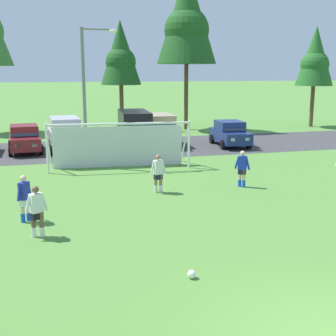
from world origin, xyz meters
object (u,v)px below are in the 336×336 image
object	(u,v)px
player_midfield_center	(158,174)
street_lamp	(88,96)
parked_car_slot_right	(230,133)
parked_car_slot_center_right	(160,130)
soccer_ball	(192,274)
player_winger_left	(37,212)
parked_car_slot_left	(25,138)
parked_car_slot_center_left	(65,134)
player_winger_right	(242,169)
parked_car_slot_center	(135,129)
player_defender_far	(25,199)
soccer_goal	(119,144)

from	to	relation	value
player_midfield_center	street_lamp	bearing A→B (deg)	110.70
player_midfield_center	parked_car_slot_right	world-z (taller)	parked_car_slot_right
street_lamp	parked_car_slot_center_right	bearing A→B (deg)	47.38
soccer_ball	player_winger_left	distance (m)	5.53
parked_car_slot_left	parked_car_slot_center_left	world-z (taller)	parked_car_slot_center_left
player_winger_right	street_lamp	size ratio (longest dim) A/B	0.22
parked_car_slot_right	player_midfield_center	bearing A→B (deg)	-125.87
player_winger_left	parked_car_slot_center_right	world-z (taller)	parked_car_slot_center_right
parked_car_slot_left	street_lamp	xyz separation A→B (m)	(3.62, -5.50, 2.91)
parked_car_slot_left	parked_car_slot_center	xyz separation A→B (m)	(6.99, -0.79, 0.47)
parked_car_slot_left	parked_car_slot_center	size ratio (longest dim) A/B	0.88
player_defender_far	parked_car_slot_left	xyz separation A→B (m)	(-0.64, 14.20, 0.05)
soccer_ball	parked_car_slot_center_right	size ratio (longest dim) A/B	0.05
player_defender_far	player_winger_left	xyz separation A→B (m)	(0.43, -1.62, 0.00)
player_defender_far	parked_car_slot_center_right	distance (m)	16.76
parked_car_slot_center_left	parked_car_slot_right	xyz separation A→B (m)	(11.08, -0.86, -0.24)
player_midfield_center	player_defender_far	world-z (taller)	same
player_winger_right	parked_car_slot_center_left	size ratio (longest dim) A/B	0.35
parked_car_slot_left	parked_car_slot_center_right	bearing A→B (deg)	2.11
player_defender_far	parked_car_slot_right	xyz separation A→B (m)	(12.97, 13.13, 0.05)
soccer_goal	player_winger_right	distance (m)	7.26
player_winger_right	parked_car_slot_center_right	world-z (taller)	parked_car_slot_center_right
player_midfield_center	player_defender_far	distance (m)	5.88
parked_car_slot_center	parked_car_slot_center_right	distance (m)	2.29
player_winger_right	parked_car_slot_right	distance (m)	11.30
parked_car_slot_right	parked_car_slot_center	bearing A→B (deg)	177.51
parked_car_slot_left	player_defender_far	bearing A→B (deg)	-87.40
player_defender_far	parked_car_slot_right	bearing A→B (deg)	45.35
player_defender_far	parked_car_slot_center_left	size ratio (longest dim) A/B	0.35
soccer_ball	player_defender_far	size ratio (longest dim) A/B	0.13
soccer_ball	parked_car_slot_center_left	distance (m)	19.74
soccer_goal	parked_car_slot_center	bearing A→B (deg)	70.75
soccer_goal	parked_car_slot_center	xyz separation A→B (m)	(1.88, 5.39, 0.05)
soccer_goal	player_defender_far	bearing A→B (deg)	-119.11
soccer_ball	parked_car_slot_center	xyz separation A→B (m)	(2.14, 19.01, 1.23)
parked_car_slot_left	player_winger_right	bearing A→B (deg)	-50.10
soccer_goal	player_defender_far	distance (m)	9.20
player_winger_left	street_lamp	distance (m)	11.04
soccer_goal	parked_car_slot_center	world-z (taller)	soccer_goal
soccer_ball	parked_car_slot_center_left	size ratio (longest dim) A/B	0.05
player_winger_right	parked_car_slot_center_left	bearing A→B (deg)	122.27
soccer_ball	parked_car_slot_left	xyz separation A→B (m)	(-4.85, 19.80, 0.77)
player_defender_far	player_winger_left	world-z (taller)	same
player_defender_far	parked_car_slot_center	world-z (taller)	parked_car_slot_center
player_midfield_center	player_winger_right	xyz separation A→B (m)	(3.84, -0.04, 0.00)
parked_car_slot_center_left	player_defender_far	bearing A→B (deg)	-97.70
player_winger_right	parked_car_slot_center	bearing A→B (deg)	104.36
parked_car_slot_left	parked_car_slot_center_right	xyz separation A→B (m)	(8.98, 0.33, 0.24)
soccer_ball	player_winger_right	bearing A→B (deg)	58.60
player_midfield_center	parked_car_slot_left	size ratio (longest dim) A/B	0.38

